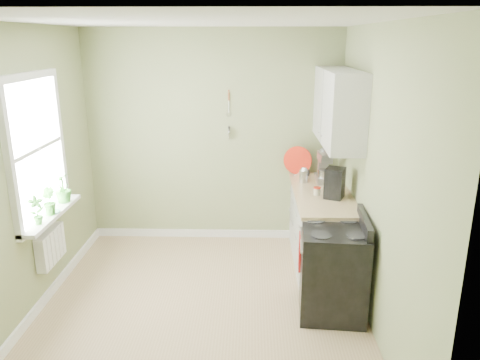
{
  "coord_description": "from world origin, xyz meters",
  "views": [
    {
      "loc": [
        0.49,
        -4.02,
        2.56
      ],
      "look_at": [
        0.37,
        0.55,
        1.18
      ],
      "focal_mm": 35.0,
      "sensor_mm": 36.0,
      "label": 1
    }
  ],
  "objects_px": {
    "stand_mixer": "(324,168)",
    "coffee_maker": "(334,184)",
    "stove": "(333,269)",
    "kettle": "(304,175)"
  },
  "relations": [
    {
      "from": "stove",
      "to": "stand_mixer",
      "type": "height_order",
      "value": "stand_mixer"
    },
    {
      "from": "stand_mixer",
      "to": "kettle",
      "type": "height_order",
      "value": "stand_mixer"
    },
    {
      "from": "stand_mixer",
      "to": "stove",
      "type": "bearing_deg",
      "value": -93.49
    },
    {
      "from": "stove",
      "to": "kettle",
      "type": "relative_size",
      "value": 5.35
    },
    {
      "from": "stove",
      "to": "stand_mixer",
      "type": "xyz_separation_m",
      "value": [
        0.08,
        1.35,
        0.64
      ]
    },
    {
      "from": "stand_mixer",
      "to": "coffee_maker",
      "type": "relative_size",
      "value": 1.19
    },
    {
      "from": "kettle",
      "to": "coffee_maker",
      "type": "xyz_separation_m",
      "value": [
        0.27,
        -0.57,
        0.06
      ]
    },
    {
      "from": "kettle",
      "to": "coffee_maker",
      "type": "distance_m",
      "value": 0.63
    },
    {
      "from": "stand_mixer",
      "to": "coffee_maker",
      "type": "height_order",
      "value": "stand_mixer"
    },
    {
      "from": "stove",
      "to": "kettle",
      "type": "bearing_deg",
      "value": 97.16
    }
  ]
}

